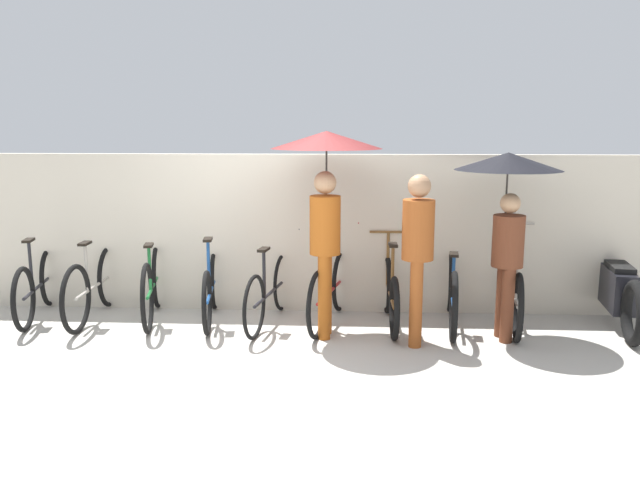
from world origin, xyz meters
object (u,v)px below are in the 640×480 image
pedestrian_leading (326,171)px  pedestrian_center (418,246)px  parked_bicycle_1 (94,285)px  parked_bicycle_4 (270,291)px  parked_bicycle_6 (391,294)px  parked_bicycle_7 (452,292)px  motorcycle (618,292)px  parked_bicycle_8 (514,294)px  parked_bicycle_3 (211,289)px  parked_bicycle_5 (330,290)px  pedestrian_trailing (508,190)px  parked_bicycle_2 (153,285)px  parked_bicycle_0 (38,286)px

pedestrian_leading → pedestrian_center: pedestrian_leading is taller
parked_bicycle_1 → parked_bicycle_4: 2.04m
parked_bicycle_6 → parked_bicycle_7: size_ratio=0.89×
parked_bicycle_4 → parked_bicycle_7: parked_bicycle_7 is taller
parked_bicycle_1 → parked_bicycle_6: 3.39m
pedestrian_leading → parked_bicycle_7: bearing=16.9°
pedestrian_center → motorcycle: 2.49m
parked_bicycle_4 → parked_bicycle_6: (1.35, -0.01, -0.01)m
motorcycle → parked_bicycle_8: bearing=104.2°
parked_bicycle_3 → parked_bicycle_7: (2.71, -0.03, 0.02)m
parked_bicycle_5 → pedestrian_trailing: bearing=-88.6°
parked_bicycle_8 → parked_bicycle_3: bearing=98.8°
parked_bicycle_6 → motorcycle: size_ratio=0.82×
parked_bicycle_1 → pedestrian_leading: (2.68, -0.37, 1.35)m
parked_bicycle_2 → parked_bicycle_8: size_ratio=1.03×
parked_bicycle_5 → pedestrian_trailing: (1.82, -0.35, 1.18)m
pedestrian_leading → parked_bicycle_2: bearing=171.9°
parked_bicycle_1 → pedestrian_trailing: pedestrian_trailing is taller
parked_bicycle_1 → parked_bicycle_3: parked_bicycle_3 is taller
pedestrian_leading → parked_bicycle_0: bearing=176.3°
parked_bicycle_5 → parked_bicycle_7: size_ratio=0.95×
parked_bicycle_3 → parked_bicycle_6: size_ratio=1.02×
parked_bicycle_5 → parked_bicycle_6: bearing=-81.2°
parked_bicycle_6 → parked_bicycle_8: 1.36m
parked_bicycle_0 → parked_bicycle_5: (3.39, -0.04, 0.01)m
parked_bicycle_6 → parked_bicycle_8: parked_bicycle_8 is taller
parked_bicycle_6 → motorcycle: bearing=-88.3°
pedestrian_trailing → motorcycle: size_ratio=0.98×
parked_bicycle_8 → pedestrian_center: bearing=127.8°
pedestrian_center → pedestrian_trailing: pedestrian_trailing is taller
parked_bicycle_4 → parked_bicycle_5: 0.68m
parked_bicycle_8 → motorcycle: bearing=-74.7°
parked_bicycle_3 → parked_bicycle_8: bearing=-98.8°
parked_bicycle_4 → pedestrian_center: 1.81m
parked_bicycle_8 → pedestrian_center: (-1.14, -0.61, 0.64)m
parked_bicycle_2 → parked_bicycle_6: parked_bicycle_2 is taller
parked_bicycle_4 → pedestrian_center: size_ratio=1.01×
parked_bicycle_4 → pedestrian_leading: (0.65, -0.32, 1.38)m
parked_bicycle_3 → parked_bicycle_6: 2.04m
parked_bicycle_3 → pedestrian_center: bearing=-114.3°
parked_bicycle_7 → pedestrian_leading: pedestrian_leading is taller
parked_bicycle_4 → pedestrian_leading: bearing=-107.2°
parked_bicycle_2 → parked_bicycle_4: parked_bicycle_2 is taller
parked_bicycle_7 → motorcycle: bearing=-80.1°
parked_bicycle_1 → pedestrian_center: size_ratio=1.03×
parked_bicycle_1 → parked_bicycle_2: bearing=-90.4°
parked_bicycle_2 → parked_bicycle_8: 4.07m
parked_bicycle_2 → motorcycle: size_ratio=0.87×
parked_bicycle_0 → parked_bicycle_4: 2.72m
parked_bicycle_6 → parked_bicycle_7: (0.68, 0.03, 0.03)m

